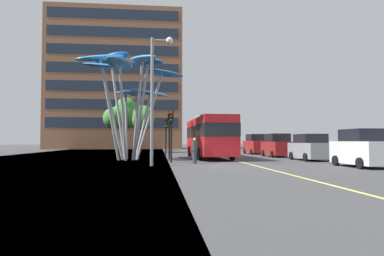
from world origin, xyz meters
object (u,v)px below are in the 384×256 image
(car_parked_far, at_px, (277,146))
(street_lamp, at_px, (157,84))
(pedestrian, at_px, (195,151))
(red_bus, at_px, (209,135))
(car_parked_mid, at_px, (310,148))
(traffic_light_kerb_far, at_px, (169,126))
(traffic_light_kerb_near, at_px, (171,125))
(leaf_sculpture, at_px, (129,79))
(car_side_street, at_px, (256,145))
(traffic_light_island_mid, at_px, (166,129))
(car_parked_near, at_px, (363,149))

(car_parked_far, height_order, street_lamp, street_lamp)
(car_parked_far, xyz_separation_m, pedestrian, (-8.58, -8.47, -0.16))
(red_bus, xyz_separation_m, car_parked_mid, (7.07, -3.88, -1.02))
(traffic_light_kerb_far, height_order, pedestrian, traffic_light_kerb_far)
(traffic_light_kerb_near, distance_m, street_lamp, 3.73)
(leaf_sculpture, distance_m, car_side_street, 17.68)
(traffic_light_island_mid, relative_size, car_side_street, 0.76)
(traffic_light_kerb_far, xyz_separation_m, car_parked_mid, (10.43, -3.51, -1.74))
(traffic_light_island_mid, xyz_separation_m, car_parked_far, (10.24, -0.54, -1.52))
(street_lamp, height_order, pedestrian, street_lamp)
(car_parked_near, distance_m, car_parked_far, 12.36)
(traffic_light_kerb_near, relative_size, pedestrian, 2.10)
(car_parked_mid, height_order, pedestrian, car_parked_mid)
(red_bus, relative_size, pedestrian, 6.38)
(car_parked_far, height_order, pedestrian, car_parked_far)
(traffic_light_kerb_far, xyz_separation_m, traffic_light_island_mid, (-0.23, 2.89, -0.16))
(car_parked_near, relative_size, car_side_street, 0.86)
(red_bus, bearing_deg, car_parked_near, -55.61)
(leaf_sculpture, xyz_separation_m, car_parked_near, (13.63, -8.64, -5.31))
(traffic_light_island_mid, bearing_deg, pedestrian, -79.56)
(traffic_light_kerb_far, bearing_deg, street_lamp, -97.22)
(street_lamp, bearing_deg, traffic_light_island_mid, 85.91)
(red_bus, xyz_separation_m, car_parked_near, (7.10, -10.37, -0.95))
(traffic_light_kerb_near, xyz_separation_m, street_lamp, (-0.97, -2.77, 2.30))
(traffic_light_kerb_far, height_order, car_side_street, traffic_light_kerb_far)
(car_parked_near, xyz_separation_m, car_parked_mid, (-0.03, 6.50, -0.07))
(car_side_street, xyz_separation_m, pedestrian, (-8.59, -15.30, -0.21))
(traffic_light_kerb_near, bearing_deg, leaf_sculpture, 129.69)
(leaf_sculpture, height_order, car_parked_near, leaf_sculpture)
(street_lamp, bearing_deg, pedestrian, 36.36)
(car_parked_mid, bearing_deg, traffic_light_island_mid, 149.01)
(traffic_light_island_mid, height_order, pedestrian, traffic_light_island_mid)
(traffic_light_kerb_near, height_order, traffic_light_kerb_far, traffic_light_kerb_far)
(traffic_light_island_mid, xyz_separation_m, car_side_street, (10.25, 6.28, -1.47))
(traffic_light_kerb_far, relative_size, street_lamp, 0.48)
(traffic_light_kerb_far, bearing_deg, car_side_street, 42.48)
(leaf_sculpture, relative_size, pedestrian, 5.23)
(leaf_sculpture, xyz_separation_m, pedestrian, (4.60, -4.76, -5.48))
(car_parked_near, xyz_separation_m, car_parked_far, (-0.45, 12.35, -0.00))
(car_parked_mid, height_order, street_lamp, street_lamp)
(car_parked_mid, bearing_deg, pedestrian, -163.80)
(street_lamp, bearing_deg, leaf_sculpture, 108.28)
(traffic_light_island_mid, bearing_deg, car_parked_mid, -30.99)
(traffic_light_kerb_far, bearing_deg, car_parked_mid, -18.60)
(car_side_street, distance_m, street_lamp, 20.69)
(leaf_sculpture, height_order, car_parked_far, leaf_sculpture)
(red_bus, distance_m, car_side_street, 11.08)
(car_parked_far, bearing_deg, leaf_sculpture, -164.26)
(street_lamp, bearing_deg, car_parked_near, -10.34)
(car_parked_near, bearing_deg, traffic_light_island_mid, 129.65)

